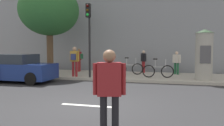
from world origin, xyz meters
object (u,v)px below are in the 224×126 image
at_px(pedestrian_in_dark_shirt, 109,87).
at_px(pedestrian_in_red_top, 74,59).
at_px(street_tree, 49,11).
at_px(pedestrian_in_light_jacket, 79,58).
at_px(poster_column, 204,54).
at_px(bicycle_leaning, 129,68).
at_px(traffic_light, 89,28).
at_px(pedestrian_tallest, 177,61).
at_px(bicycle_upright, 158,71).
at_px(pedestrian_with_backpack, 143,60).
at_px(parked_car_silver, 16,68).

relative_size(pedestrian_in_dark_shirt, pedestrian_in_red_top, 1.03).
xyz_separation_m(street_tree, pedestrian_in_light_jacket, (1.48, 1.48, -3.16)).
xyz_separation_m(poster_column, bicycle_leaning, (-4.21, 1.38, -0.96)).
distance_m(traffic_light, pedestrian_in_light_jacket, 3.85).
bearing_deg(pedestrian_tallest, bicycle_upright, -120.01).
height_order(pedestrian_with_backpack, bicycle_leaning, pedestrian_with_backpack).
distance_m(pedestrian_in_dark_shirt, bicycle_leaning, 9.65).
xyz_separation_m(pedestrian_in_red_top, pedestrian_with_backpack, (3.72, 3.11, -0.17)).
bearing_deg(pedestrian_in_dark_shirt, bicycle_upright, 86.11).
bearing_deg(bicycle_upright, traffic_light, -166.87).
bearing_deg(pedestrian_with_backpack, pedestrian_in_red_top, -140.08).
bearing_deg(bicycle_leaning, street_tree, -174.01).
relative_size(pedestrian_in_red_top, parked_car_silver, 0.42).
height_order(pedestrian_in_dark_shirt, pedestrian_in_light_jacket, pedestrian_in_dark_shirt).
height_order(poster_column, street_tree, street_tree).
xyz_separation_m(pedestrian_tallest, pedestrian_in_red_top, (-5.88, -2.60, 0.18)).
bearing_deg(pedestrian_in_red_top, traffic_light, -9.79).
height_order(pedestrian_in_light_jacket, bicycle_upright, pedestrian_in_light_jacket).
xyz_separation_m(pedestrian_in_dark_shirt, bicycle_leaning, (-1.26, 9.55, -0.53)).
xyz_separation_m(pedestrian_in_light_jacket, pedestrian_in_red_top, (0.83, -2.70, 0.06)).
bearing_deg(parked_car_silver, pedestrian_in_light_jacket, 67.30).
bearing_deg(pedestrian_tallest, poster_column, -59.69).
distance_m(poster_column, bicycle_leaning, 4.53).
bearing_deg(bicycle_leaning, pedestrian_with_backpack, 60.21).
bearing_deg(bicycle_upright, pedestrian_tallest, 59.99).
xyz_separation_m(pedestrian_tallest, pedestrian_with_backpack, (-2.16, 0.52, 0.02)).
bearing_deg(parked_car_silver, bicycle_upright, 18.16).
xyz_separation_m(poster_column, bicycle_upright, (-2.37, 0.33, -0.96)).
xyz_separation_m(street_tree, pedestrian_in_red_top, (2.31, -1.23, -3.10)).
distance_m(bicycle_leaning, bicycle_upright, 2.12).
relative_size(pedestrian_in_light_jacket, bicycle_leaning, 0.94).
height_order(pedestrian_in_light_jacket, parked_car_silver, pedestrian_in_light_jacket).
relative_size(pedestrian_in_dark_shirt, pedestrian_tallest, 1.22).
distance_m(pedestrian_in_light_jacket, pedestrian_with_backpack, 4.58).
relative_size(pedestrian_with_backpack, bicycle_leaning, 0.87).
bearing_deg(bicycle_leaning, pedestrian_in_red_top, -148.97).
height_order(pedestrian_in_light_jacket, bicycle_leaning, pedestrian_in_light_jacket).
distance_m(pedestrian_in_red_top, bicycle_upright, 4.90).
xyz_separation_m(street_tree, bicycle_leaning, (5.27, 0.55, -3.76)).
relative_size(pedestrian_in_light_jacket, pedestrian_in_red_top, 0.94).
relative_size(traffic_light, street_tree, 0.71).
height_order(traffic_light, pedestrian_in_red_top, traffic_light).
xyz_separation_m(poster_column, pedestrian_in_dark_shirt, (-2.94, -8.17, -0.43)).
height_order(poster_column, parked_car_silver, poster_column).
height_order(pedestrian_in_dark_shirt, pedestrian_tallest, pedestrian_in_dark_shirt).
relative_size(street_tree, pedestrian_with_backpack, 3.83).
bearing_deg(bicycle_leaning, parked_car_silver, -148.13).
bearing_deg(bicycle_leaning, pedestrian_tallest, 15.62).
bearing_deg(pedestrian_tallest, pedestrian_in_dark_shirt, -99.09).
height_order(pedestrian_in_light_jacket, pedestrian_in_red_top, pedestrian_in_red_top).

